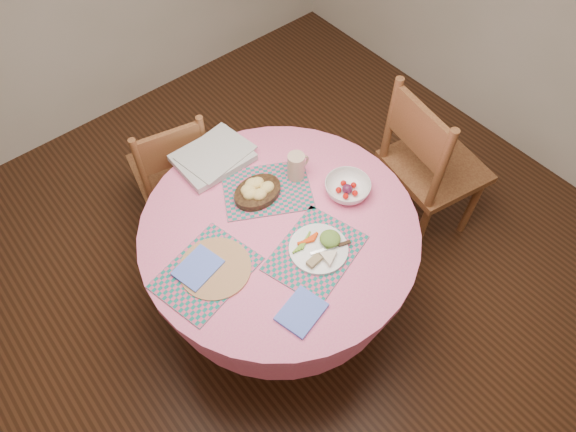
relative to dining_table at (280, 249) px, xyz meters
name	(u,v)px	position (x,y,z in m)	size (l,w,h in m)	color
ground	(281,302)	(0.00, 0.00, -0.56)	(4.00, 4.00, 0.00)	#331C0F
room_envelope	(275,34)	(0.00, 0.00, 1.16)	(4.01, 4.01, 2.71)	silver
dining_table	(280,249)	(0.00, 0.00, 0.00)	(1.24, 1.24, 0.75)	pink
chair_right	(428,165)	(0.95, -0.09, -0.02)	(0.54, 0.55, 1.03)	brown
chair_back	(173,169)	(-0.08, 0.83, -0.10)	(0.49, 0.47, 0.88)	brown
placemat_front	(315,253)	(0.03, -0.21, 0.20)	(0.40, 0.30, 0.01)	#136E64
placemat_left	(206,272)	(-0.38, 0.01, 0.20)	(0.40, 0.30, 0.01)	#136E64
placemat_back	(267,190)	(0.08, 0.19, 0.20)	(0.40, 0.30, 0.01)	#136E64
wicker_trivet	(215,268)	(-0.34, 0.00, 0.20)	(0.30, 0.30, 0.01)	olive
napkin_near	(301,312)	(-0.20, -0.38, 0.20)	(0.18, 0.14, 0.01)	#5874E4
napkin_far	(198,268)	(-0.40, 0.04, 0.21)	(0.18, 0.14, 0.01)	#5874E4
dinner_plate	(321,248)	(0.05, -0.21, 0.22)	(0.25, 0.25, 0.05)	white
bread_bowl	(257,190)	(0.03, 0.20, 0.23)	(0.23, 0.23, 0.08)	black
latte_mug	(296,166)	(0.24, 0.17, 0.27)	(0.12, 0.08, 0.14)	tan
fruit_bowl	(347,188)	(0.36, -0.05, 0.23)	(0.25, 0.25, 0.07)	white
newspaper_stack	(213,157)	(0.00, 0.50, 0.22)	(0.37, 0.29, 0.04)	silver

